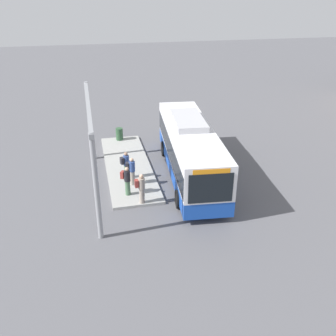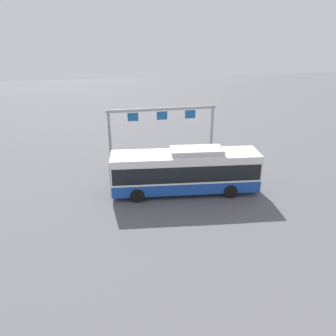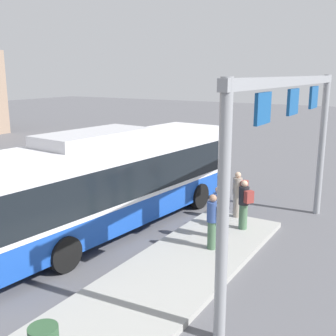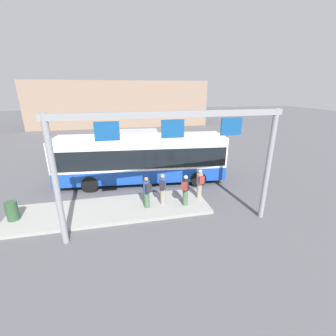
% 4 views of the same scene
% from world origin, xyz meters
% --- Properties ---
extents(ground_plane, '(120.00, 120.00, 0.00)m').
position_xyz_m(ground_plane, '(0.00, 0.00, 0.00)').
color(ground_plane, '#56565B').
extents(platform_curb, '(10.00, 2.80, 0.16)m').
position_xyz_m(platform_curb, '(-1.96, -3.55, 0.08)').
color(platform_curb, '#9E9E99').
rests_on(platform_curb, ground).
extents(bus_main, '(10.94, 3.52, 3.46)m').
position_xyz_m(bus_main, '(-0.01, 0.00, 1.81)').
color(bus_main, '#1947AD').
rests_on(bus_main, ground).
extents(person_boarding, '(0.34, 0.52, 1.67)m').
position_xyz_m(person_boarding, '(2.82, -3.41, 1.05)').
color(person_boarding, gray).
rests_on(person_boarding, platform_curb).
extents(person_waiting_near, '(0.54, 0.61, 1.67)m').
position_xyz_m(person_waiting_near, '(1.80, -4.03, 1.05)').
color(person_waiting_near, '#476B4C').
rests_on(person_waiting_near, platform_curb).
extents(person_waiting_mid, '(0.43, 0.58, 1.67)m').
position_xyz_m(person_waiting_mid, '(0.69, -3.62, 1.05)').
color(person_waiting_mid, gray).
rests_on(person_waiting_mid, platform_curb).
extents(person_waiting_far, '(0.43, 0.58, 1.67)m').
position_xyz_m(person_waiting_far, '(-0.17, -3.84, 1.05)').
color(person_waiting_far, '#476B4C').
rests_on(person_waiting_far, platform_curb).
extents(platform_sign_gantry, '(9.38, 0.24, 5.20)m').
position_xyz_m(platform_sign_gantry, '(0.70, -5.69, 3.76)').
color(platform_sign_gantry, gray).
rests_on(platform_sign_gantry, ground).
extents(trash_bin, '(0.52, 0.52, 0.90)m').
position_xyz_m(trash_bin, '(-6.44, -3.61, 0.61)').
color(trash_bin, '#2D5133').
rests_on(trash_bin, platform_curb).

